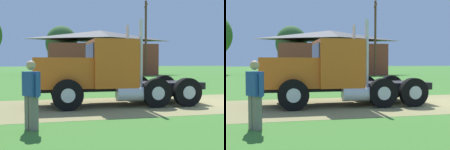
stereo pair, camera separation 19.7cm
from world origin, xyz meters
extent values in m
plane|color=#3F782B|center=(0.00, 0.00, 0.00)|extent=(200.00, 200.00, 0.00)
cube|color=#8D8450|center=(0.00, 0.00, 0.00)|extent=(120.00, 5.19, 0.01)
cube|color=black|center=(-4.03, 0.40, 0.74)|extent=(6.78, 1.64, 0.28)
cube|color=orange|center=(-6.32, 0.44, 1.31)|extent=(2.20, 2.04, 1.13)
cube|color=silver|center=(-7.45, 0.46, 0.92)|extent=(0.20, 2.19, 0.32)
cube|color=orange|center=(-4.41, 0.41, 1.65)|extent=(1.71, 2.31, 1.82)
cube|color=#2D3D4C|center=(-5.26, 0.42, 2.02)|extent=(0.07, 1.90, 0.80)
cylinder|color=silver|center=(-3.47, -0.51, 2.02)|extent=(0.14, 0.14, 2.57)
cylinder|color=silver|center=(-3.44, 1.29, 2.02)|extent=(0.14, 0.14, 2.57)
cylinder|color=silver|center=(-3.92, -0.60, 0.52)|extent=(1.01, 0.54, 0.52)
cylinder|color=black|center=(-6.23, -0.70, 0.55)|extent=(1.11, 0.32, 1.10)
cylinder|color=silver|center=(-6.24, -0.86, 0.55)|extent=(0.50, 0.05, 0.50)
cylinder|color=black|center=(-6.19, 1.58, 0.55)|extent=(1.11, 0.32, 1.10)
cylinder|color=silver|center=(-6.19, 1.74, 0.55)|extent=(0.50, 0.05, 0.50)
cylinder|color=black|center=(-1.67, -0.78, 0.55)|extent=(1.11, 0.32, 1.10)
cylinder|color=silver|center=(-1.67, -0.94, 0.55)|extent=(0.50, 0.05, 0.50)
cylinder|color=black|center=(-1.63, 1.50, 0.55)|extent=(1.11, 0.32, 1.10)
cylinder|color=silver|center=(-1.63, 1.66, 0.55)|extent=(0.50, 0.05, 0.50)
cylinder|color=black|center=(-2.92, -0.76, 0.55)|extent=(1.11, 0.32, 1.10)
cylinder|color=silver|center=(-2.92, -0.92, 0.55)|extent=(0.50, 0.05, 0.50)
cylinder|color=black|center=(-2.88, 1.52, 0.55)|extent=(1.11, 0.32, 1.10)
cylinder|color=silver|center=(-2.88, 1.68, 0.55)|extent=(0.50, 0.05, 0.50)
cube|color=#264C8C|center=(-7.42, -3.44, 1.17)|extent=(0.46, 0.50, 0.61)
sphere|color=tan|center=(-7.42, -3.44, 1.63)|extent=(0.23, 0.23, 0.23)
cube|color=slate|center=(-7.37, -3.52, 0.43)|extent=(0.24, 0.23, 0.86)
cube|color=slate|center=(-7.47, -3.36, 0.43)|extent=(0.24, 0.23, 0.86)
cylinder|color=#264C8C|center=(-7.27, -3.66, 1.14)|extent=(0.10, 0.10, 0.58)
cylinder|color=#264C8C|center=(-7.57, -3.22, 1.14)|extent=(0.10, 0.10, 0.58)
cube|color=brown|center=(0.94, 27.52, 1.98)|extent=(13.56, 7.22, 3.95)
pyramid|color=#454545|center=(0.94, 27.52, 5.19)|extent=(14.24, 7.59, 1.24)
cube|color=black|center=(-1.13, 23.99, 1.10)|extent=(1.80, 0.08, 2.20)
cylinder|color=brown|center=(5.45, 22.74, 4.48)|extent=(0.26, 0.26, 8.96)
cube|color=brown|center=(5.45, 22.74, 8.36)|extent=(0.64, 2.17, 0.14)
cylinder|color=#513823|center=(-3.74, 32.39, 1.28)|extent=(0.44, 0.44, 2.55)
ellipsoid|color=#35612C|center=(-3.74, 32.39, 4.36)|extent=(4.53, 4.53, 4.98)
camera|label=1|loc=(-7.29, -11.21, 1.72)|focal=48.17mm
camera|label=2|loc=(-7.10, -11.26, 1.72)|focal=48.17mm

